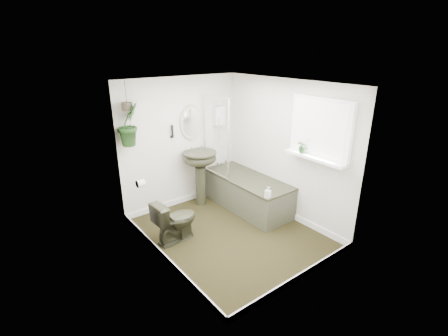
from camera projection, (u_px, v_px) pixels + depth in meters
floor at (230, 233)px, 5.11m from camera, size 2.30×2.80×0.02m
ceiling at (231, 82)px, 4.29m from camera, size 2.30×2.80×0.02m
wall_back at (181, 143)px, 5.75m from camera, size 2.30×0.02×2.30m
wall_front at (308, 198)px, 3.66m from camera, size 2.30×0.02×2.30m
wall_left at (158, 184)px, 4.04m from camera, size 0.02×2.80×2.30m
wall_right at (285, 150)px, 5.36m from camera, size 0.02×2.80×2.30m
skirting at (230, 230)px, 5.09m from camera, size 2.30×2.80×0.10m
bathtub at (247, 193)px, 5.83m from camera, size 0.72×1.72×0.58m
bath_screen at (216, 137)px, 5.66m from camera, size 0.04×0.72×1.40m
shower_box at (219, 116)px, 6.01m from camera, size 0.20×0.10×0.35m
oval_mirror at (192, 122)px, 5.72m from camera, size 0.46×0.03×0.62m
wall_sconce at (172, 131)px, 5.52m from camera, size 0.04×0.04×0.22m
toilet_roll_holder at (141, 183)px, 4.68m from camera, size 0.11×0.11×0.11m
window_recess at (321, 129)px, 4.63m from camera, size 0.08×1.00×0.90m
window_sill at (315, 158)px, 4.74m from camera, size 0.18×1.00×0.04m
window_blinds at (319, 129)px, 4.60m from camera, size 0.01×0.86×0.76m
toilet at (175, 220)px, 4.82m from camera, size 0.68×0.41×0.67m
pedestal_sink at (201, 178)px, 5.90m from camera, size 0.68×0.61×1.02m
sill_plant at (303, 146)px, 4.85m from camera, size 0.23×0.21×0.22m
hanging_plant at (129, 124)px, 4.90m from camera, size 0.45×0.41×0.66m
soap_bottle at (268, 192)px, 4.95m from camera, size 0.11×0.11×0.18m
hanging_pot at (127, 106)px, 4.81m from camera, size 0.16×0.16×0.12m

